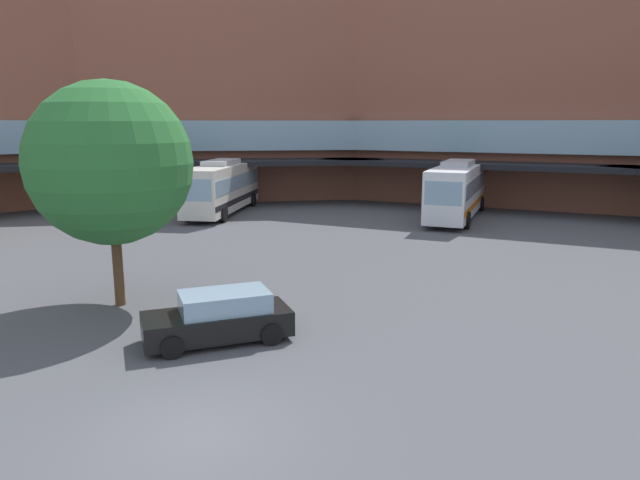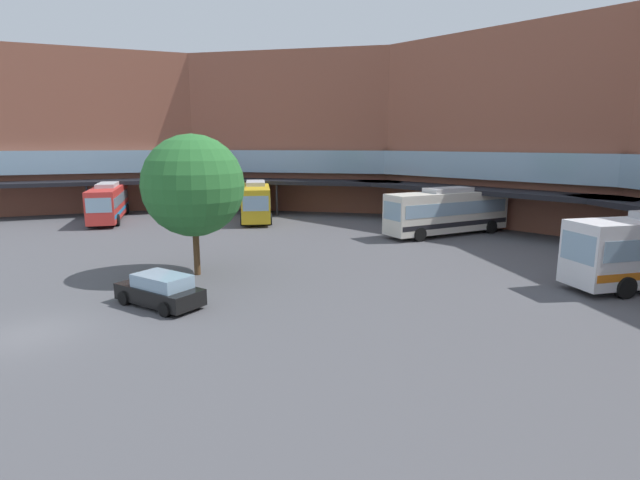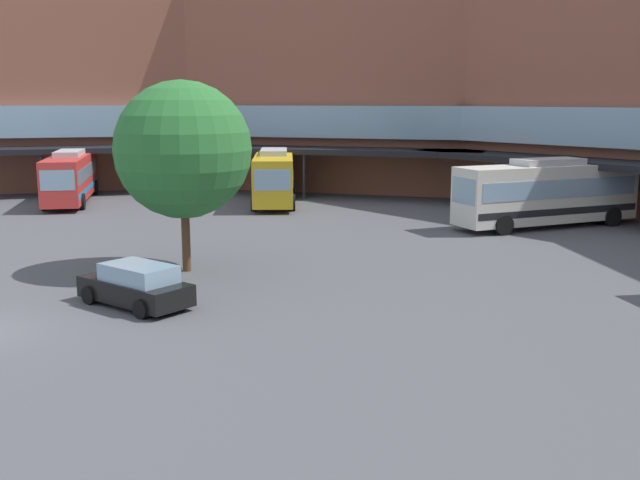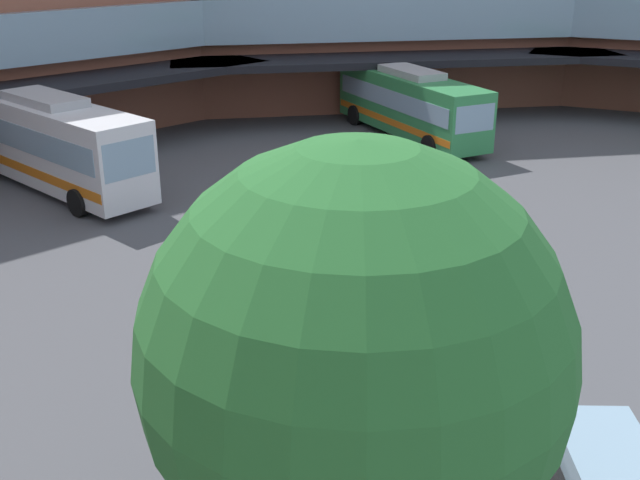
% 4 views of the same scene
% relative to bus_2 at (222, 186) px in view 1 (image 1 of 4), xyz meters
% --- Properties ---
extents(ground_plane, '(129.89, 129.89, 0.00)m').
position_rel_bus_2_xyz_m(ground_plane, '(8.89, -29.63, -1.98)').
color(ground_plane, '#515156').
extents(station_building, '(88.25, 53.77, 17.24)m').
position_rel_bus_2_xyz_m(station_building, '(8.89, -6.89, 6.21)').
color(station_building, '#93543F').
rests_on(station_building, ground).
extents(bus_2, '(2.84, 11.21, 3.91)m').
position_rel_bus_2_xyz_m(bus_2, '(0.00, 0.00, 0.00)').
color(bus_2, silver).
rests_on(bus_2, ground).
extents(bus_5, '(5.17, 12.11, 4.00)m').
position_rel_bus_2_xyz_m(bus_5, '(16.83, 0.27, 0.04)').
color(bus_5, white).
rests_on(bus_5, ground).
extents(parked_car, '(4.72, 3.70, 1.53)m').
position_rel_bus_2_xyz_m(parked_car, '(7.67, -24.30, -1.24)').
color(parked_car, black).
rests_on(parked_car, ground).
extents(plaza_tree, '(5.72, 5.72, 8.02)m').
position_rel_bus_2_xyz_m(plaza_tree, '(2.95, -21.42, 3.17)').
color(plaza_tree, brown).
rests_on(plaza_tree, ground).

